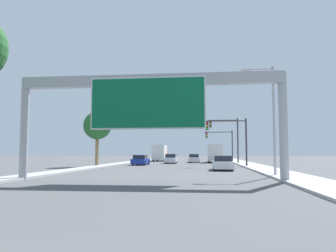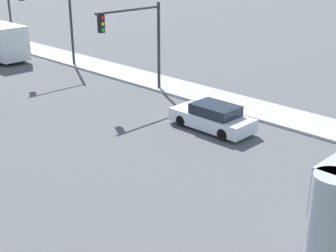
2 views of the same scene
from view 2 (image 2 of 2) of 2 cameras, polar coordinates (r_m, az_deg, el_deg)
sidewalk_right at (r=50.29m, az=-18.35°, el=9.57°), size 3.00×120.00×0.15m
car_near_right at (r=24.93m, az=5.46°, el=1.05°), size 1.87×4.61×1.42m
traffic_light_near_intersection at (r=30.07m, az=-3.53°, el=11.15°), size 5.18×0.32×5.85m
traffic_light_mid_block at (r=38.13m, az=-13.56°, el=13.64°), size 4.52×0.32×6.90m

